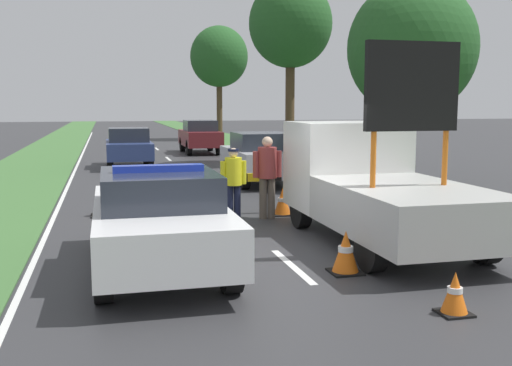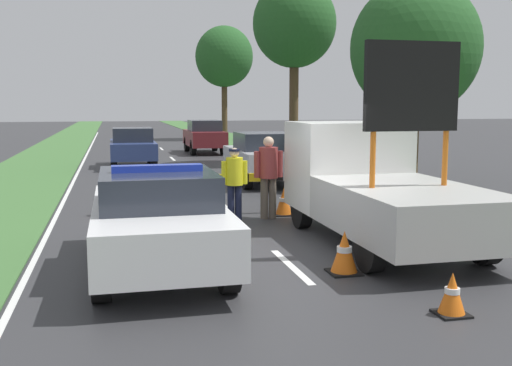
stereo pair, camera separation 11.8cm
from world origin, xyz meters
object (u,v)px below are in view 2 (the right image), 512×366
Objects in this scene: roadside_tree_near_right at (224,57)px; roadside_tree_mid_left at (294,25)px; police_car at (158,218)px; police_officer at (234,178)px; traffic_cone_centre_front at (452,294)px; traffic_cone_lane_edge at (284,202)px; traffic_cone_near_police at (191,197)px; utility_pole at (372,49)px; traffic_cone_near_truck at (344,252)px; pedestrian_civilian at (268,171)px; roadside_tree_near_left at (415,49)px; queued_car_sedan_silver at (263,158)px; queued_car_wagon_maroon at (204,136)px; traffic_cone_behind_barrier at (104,200)px; work_truck at (373,184)px; road_barrier at (231,182)px; queued_car_hatch_blue at (133,147)px.

roadside_tree_mid_left is at bearing -91.16° from roadside_tree_near_right.
police_car is 3.94m from police_officer.
traffic_cone_centre_front is 0.84× the size of traffic_cone_lane_edge.
traffic_cone_near_police is 9.01m from utility_pole.
traffic_cone_near_truck is at bearing 110.02° from police_officer.
roadside_tree_near_left reaches higher than pedestrian_civilian.
traffic_cone_near_police is at bearing -146.50° from utility_pole.
roadside_tree_mid_left is 5.48m from utility_pole.
queued_car_wagon_maroon is at bearing -89.76° from queued_car_sedan_silver.
utility_pole reaches higher than traffic_cone_lane_edge.
roadside_tree_near_right is at bearing 74.56° from police_car.
roadside_tree_near_left is 7.87m from roadside_tree_mid_left.
utility_pole is (1.13, -5.18, -1.38)m from roadside_tree_mid_left.
traffic_cone_lane_edge is 0.08× the size of roadside_tree_near_right.
police_car is at bearing 71.05° from police_officer.
pedestrian_civilian is 2.52m from traffic_cone_near_police.
police_car is 7.21× the size of traffic_cone_lane_edge.
roadside_tree_near_left is (9.02, 2.73, 3.77)m from traffic_cone_behind_barrier.
roadside_tree_mid_left is (4.87, 11.61, 4.78)m from police_officer.
roadside_tree_mid_left reaches higher than queued_car_sedan_silver.
police_car is at bearing -114.12° from roadside_tree_mid_left.
police_officer is 6.27m from queued_car_sedan_silver.
police_car is at bearing -102.30° from traffic_cone_near_police.
roadside_tree_mid_left is at bearing -115.67° from queued_car_sedan_silver.
work_truck is 2.97m from traffic_cone_lane_edge.
police_officer is 0.39× the size of queued_car_sedan_silver.
utility_pole is at bearing -123.46° from police_officer.
traffic_cone_near_police is 0.06× the size of roadside_tree_mid_left.
utility_pole is (5.22, 6.30, 3.27)m from pedestrian_civilian.
work_truck is 32.23m from roadside_tree_near_right.
roadside_tree_near_right reaches higher than roadside_tree_near_left.
roadside_tree_near_left reaches higher than queued_car_sedan_silver.
police_car is at bearing -113.46° from road_barrier.
queued_car_sedan_silver is 24.27m from roadside_tree_near_right.
queued_car_sedan_silver is 12.18m from queued_car_wagon_maroon.
pedestrian_civilian reaches higher than police_officer.
utility_pole is at bearing 51.46° from traffic_cone_lane_edge.
queued_car_sedan_silver is at bearing 63.60° from police_car.
pedestrian_civilian is 0.93m from traffic_cone_lane_edge.
traffic_cone_lane_edge is at bearing 104.44° from queued_car_hatch_blue.
traffic_cone_near_truck is at bearing -76.76° from traffic_cone_near_police.
pedestrian_civilian is 3.73× the size of traffic_cone_near_police.
traffic_cone_near_truck is 16.47m from queued_car_hatch_blue.
queued_car_hatch_blue is 0.52× the size of roadside_tree_mid_left.
queued_car_hatch_blue is at bearing 99.70° from traffic_cone_centre_front.
traffic_cone_near_truck is at bearing -20.87° from police_car.
queued_car_wagon_maroon is (1.28, 22.38, 0.55)m from traffic_cone_near_truck.
police_car is 4.60m from road_barrier.
queued_car_sedan_silver is at bearing -115.67° from roadside_tree_mid_left.
pedestrian_civilian is 4.49m from traffic_cone_near_truck.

